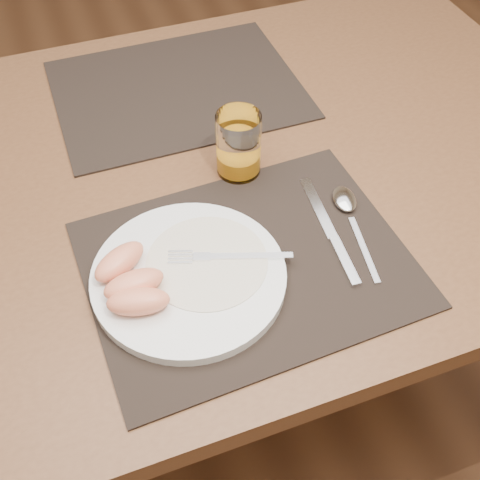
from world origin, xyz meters
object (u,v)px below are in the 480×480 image
at_px(knife, 333,238).
at_px(fork, 219,257).
at_px(placemat_far, 177,89).
at_px(placemat_near, 248,264).
at_px(spoon, 347,206).
at_px(plate, 189,277).
at_px(table, 202,203).
at_px(juice_glass, 239,147).

bearing_deg(knife, fork, 176.05).
xyz_separation_m(placemat_far, knife, (0.11, -0.44, 0.00)).
relative_size(placemat_near, fork, 2.64).
xyz_separation_m(placemat_near, knife, (0.13, -0.00, 0.00)).
bearing_deg(spoon, knife, -133.94).
distance_m(placemat_near, plate, 0.09).
xyz_separation_m(table, knife, (0.14, -0.22, 0.09)).
distance_m(spoon, juice_glass, 0.19).
relative_size(fork, spoon, 0.89).
distance_m(plate, juice_glass, 0.24).
bearing_deg(fork, placemat_far, 81.64).
bearing_deg(plate, spoon, 10.21).
xyz_separation_m(fork, knife, (0.17, -0.01, -0.02)).
height_order(table, placemat_far, placemat_far).
height_order(plate, knife, plate).
distance_m(knife, juice_glass, 0.21).
bearing_deg(table, spoon, -43.32).
bearing_deg(table, knife, -58.48).
bearing_deg(spoon, placemat_near, -165.21).
height_order(knife, juice_glass, juice_glass).
bearing_deg(table, plate, -111.30).
distance_m(table, fork, 0.24).
xyz_separation_m(table, spoon, (0.18, -0.17, 0.09)).
xyz_separation_m(plate, fork, (0.05, 0.01, 0.01)).
relative_size(placemat_far, knife, 2.04).
xyz_separation_m(table, plate, (-0.09, -0.22, 0.10)).
relative_size(knife, juice_glass, 2.05).
bearing_deg(spoon, juice_glass, 131.85).
height_order(placemat_near, juice_glass, juice_glass).
distance_m(fork, juice_glass, 0.20).
bearing_deg(placemat_far, table, -96.65).
bearing_deg(fork, plate, -166.73).
relative_size(plate, juice_glass, 2.51).
distance_m(placemat_near, spoon, 0.19).
height_order(table, fork, fork).
bearing_deg(knife, table, 121.52).
height_order(knife, spoon, spoon).
bearing_deg(knife, juice_glass, 112.62).
relative_size(placemat_near, knife, 2.04).
height_order(plate, juice_glass, juice_glass).
distance_m(table, juice_glass, 0.15).
distance_m(placemat_far, knife, 0.45).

